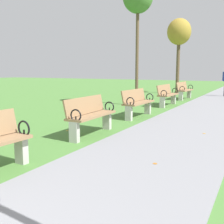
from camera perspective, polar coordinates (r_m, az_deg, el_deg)
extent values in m
cube|color=#B7B5AD|center=(4.82, -18.19, -7.47)|extent=(0.21, 0.13, 0.45)
torus|color=black|center=(4.70, -17.74, -3.27)|extent=(0.27, 0.04, 0.27)
cylinder|color=black|center=(4.72, -17.69, -4.22)|extent=(0.03, 0.03, 0.12)
cube|color=#93704C|center=(6.48, -4.12, -0.68)|extent=(0.48, 1.61, 0.05)
cube|color=#93704C|center=(6.55, -5.56, 1.38)|extent=(0.16, 1.60, 0.40)
cube|color=#B7B5AD|center=(5.92, -7.78, -4.11)|extent=(0.20, 0.12, 0.45)
cube|color=#B7B5AD|center=(7.16, -1.05, -1.79)|extent=(0.20, 0.12, 0.45)
torus|color=black|center=(5.80, -7.48, -0.70)|extent=(0.27, 0.04, 0.27)
cylinder|color=black|center=(5.82, -7.47, -1.48)|extent=(0.03, 0.03, 0.12)
torus|color=black|center=(7.09, -0.55, 1.09)|extent=(0.27, 0.04, 0.27)
cylinder|color=black|center=(7.11, -0.55, 0.46)|extent=(0.03, 0.03, 0.12)
cube|color=#93704C|center=(8.98, 5.59, 1.93)|extent=(0.49, 1.61, 0.05)
cube|color=#93704C|center=(9.03, 4.51, 3.42)|extent=(0.17, 1.60, 0.40)
cube|color=#B7B5AD|center=(8.35, 3.47, -0.29)|extent=(0.20, 0.13, 0.45)
cube|color=#B7B5AD|center=(9.68, 7.38, 0.90)|extent=(0.20, 0.13, 0.45)
torus|color=black|center=(8.25, 3.80, 2.16)|extent=(0.27, 0.04, 0.27)
cylinder|color=black|center=(8.26, 3.80, 1.61)|extent=(0.03, 0.03, 0.12)
torus|color=black|center=(9.63, 7.80, 3.04)|extent=(0.27, 0.04, 0.27)
cylinder|color=black|center=(9.64, 7.79, 2.57)|extent=(0.03, 0.03, 0.12)
cube|color=#93704C|center=(11.97, 11.53, 3.50)|extent=(0.47, 1.61, 0.05)
cube|color=#93704C|center=(12.02, 10.70, 4.62)|extent=(0.15, 1.60, 0.40)
cube|color=#B7B5AD|center=(11.30, 10.33, 1.96)|extent=(0.20, 0.12, 0.45)
cube|color=#B7B5AD|center=(12.70, 12.53, 2.63)|extent=(0.20, 0.12, 0.45)
torus|color=black|center=(11.23, 10.64, 3.78)|extent=(0.27, 0.04, 0.27)
cylinder|color=black|center=(11.23, 10.63, 3.37)|extent=(0.03, 0.03, 0.12)
torus|color=black|center=(12.67, 12.87, 4.26)|extent=(0.27, 0.04, 0.27)
cylinder|color=black|center=(12.68, 12.85, 3.90)|extent=(0.03, 0.03, 0.12)
cube|color=#93704C|center=(14.84, 14.88, 4.37)|extent=(0.51, 1.62, 0.05)
cube|color=#93704C|center=(14.88, 14.20, 5.27)|extent=(0.19, 1.60, 0.40)
cube|color=#B7B5AD|center=(14.15, 14.01, 3.19)|extent=(0.21, 0.13, 0.45)
cube|color=#B7B5AD|center=(15.57, 15.59, 3.61)|extent=(0.21, 0.13, 0.45)
torus|color=black|center=(14.09, 14.27, 4.64)|extent=(0.27, 0.04, 0.27)
cylinder|color=black|center=(14.09, 14.26, 4.32)|extent=(0.03, 0.03, 0.12)
torus|color=black|center=(15.55, 15.88, 4.94)|extent=(0.27, 0.04, 0.27)
cylinder|color=black|center=(15.55, 15.87, 4.65)|extent=(0.03, 0.03, 0.12)
cylinder|color=brown|center=(11.88, 5.19, 11.09)|extent=(0.13, 0.13, 4.05)
cylinder|color=brown|center=(18.17, 13.42, 8.95)|extent=(0.21, 0.21, 3.34)
ellipsoid|color=olive|center=(18.31, 13.67, 15.80)|extent=(1.47, 1.47, 1.62)
cylinder|color=#2D4799|center=(17.18, 21.99, 6.84)|extent=(0.09, 0.09, 0.52)
cylinder|color=gold|center=(7.11, -9.24, -3.81)|extent=(0.07, 0.07, 0.00)
cylinder|color=#BC842D|center=(6.98, 18.45, -4.22)|extent=(0.08, 0.08, 0.00)
cylinder|color=#AD6B23|center=(4.62, 8.86, -10.46)|extent=(0.09, 0.09, 0.00)
cylinder|color=#93511E|center=(8.50, 2.89, -1.64)|extent=(0.09, 0.09, 0.00)
cylinder|color=#AD6B23|center=(16.50, 13.06, 3.21)|extent=(0.12, 0.12, 0.00)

